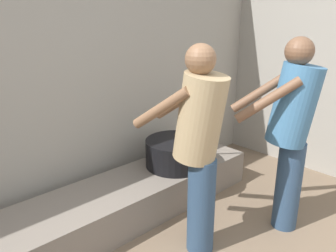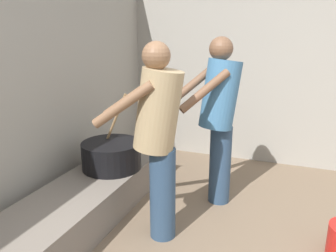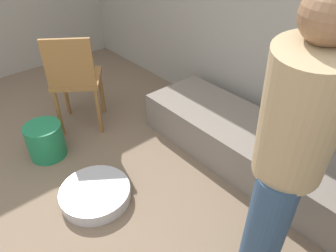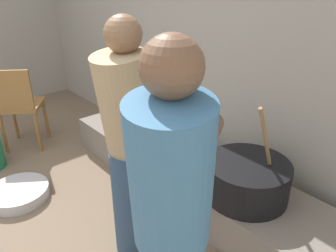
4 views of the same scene
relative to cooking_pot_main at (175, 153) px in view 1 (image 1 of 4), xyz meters
The scene contains 5 objects.
block_enclosure_rear 1.48m from the cooking_pot_main, 154.57° to the left, with size 5.77×0.20×2.36m, color #9E998E.
hearth_ledge 0.66m from the cooking_pot_main, behind, with size 2.65×0.60×0.32m, color slate.
cooking_pot_main is the anchor object (origin of this frame).
cook_in_blue_shirt 1.08m from the cooking_pot_main, 72.36° to the right, with size 0.67×0.69×1.54m.
cook_in_tan_shirt 0.87m from the cooking_pot_main, 122.31° to the right, with size 0.48×0.70×1.51m.
Camera 1 is at (-0.87, -0.30, 1.69)m, focal length 36.00 mm.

